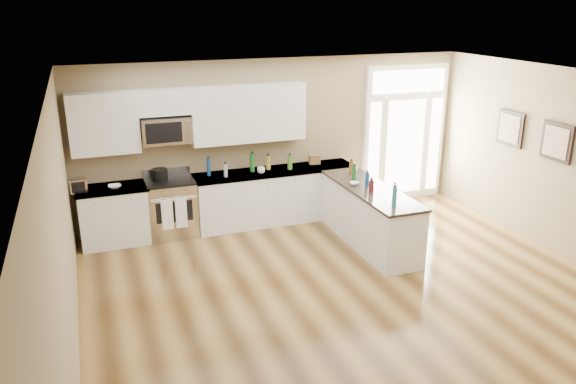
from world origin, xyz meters
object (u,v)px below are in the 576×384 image
at_px(peninsula_cabinet, 369,218).
at_px(kitchen_range, 171,208).
at_px(toaster_oven, 78,185).
at_px(stockpot, 160,174).

xyz_separation_m(peninsula_cabinet, kitchen_range, (-2.89, 1.45, 0.04)).
distance_m(kitchen_range, toaster_oven, 1.50).
xyz_separation_m(kitchen_range, toaster_oven, (-1.38, -0.06, 0.57)).
xyz_separation_m(stockpot, toaster_oven, (-1.25, -0.15, -0.00)).
relative_size(peninsula_cabinet, kitchen_range, 2.15).
bearing_deg(toaster_oven, stockpot, 3.17).
height_order(peninsula_cabinet, kitchen_range, kitchen_range).
relative_size(peninsula_cabinet, toaster_oven, 9.38).
bearing_deg(toaster_oven, peninsula_cabinet, -21.53).
bearing_deg(kitchen_range, peninsula_cabinet, -26.61).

